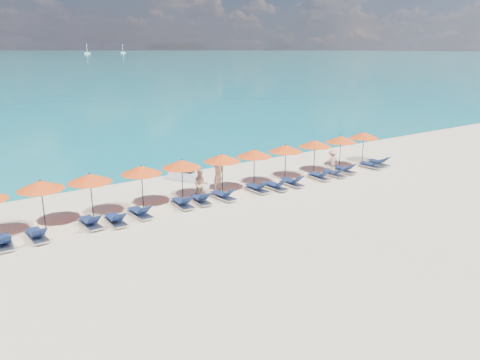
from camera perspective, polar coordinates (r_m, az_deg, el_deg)
ground at (r=22.65m, az=4.35°, el=-4.64°), size 1400.00×1400.00×0.00m
sailboat_near at (r=580.93m, az=-18.13°, el=14.52°), size 6.22×2.07×11.41m
sailboat_far at (r=641.77m, az=-14.08°, el=14.88°), size 5.94×1.98×10.89m
jetski at (r=29.07m, az=-6.70°, el=0.59°), size 1.62×2.17×0.73m
beachgoer_a at (r=26.72m, az=-2.68°, el=0.77°), size 0.82×0.68×1.92m
beachgoer_b at (r=25.07m, az=-4.79°, el=-0.60°), size 0.93×0.77×1.66m
beachgoer_c at (r=31.10m, az=11.18°, el=2.27°), size 1.05×0.66×1.51m
umbrella_1 at (r=22.60m, az=-23.14°, el=-0.57°), size 2.10×2.10×2.28m
umbrella_2 at (r=23.00m, az=-17.83°, el=0.23°), size 2.10×2.10×2.28m
umbrella_3 at (r=23.87m, az=-11.95°, el=1.22°), size 2.10×2.10×2.28m
umbrella_4 at (r=24.77m, az=-7.12°, el=1.97°), size 2.10×2.10×2.28m
umbrella_5 at (r=25.94m, az=-2.18°, el=2.72°), size 2.10×2.10×2.28m
umbrella_6 at (r=27.08m, az=1.75°, el=3.29°), size 2.10×2.10×2.28m
umbrella_7 at (r=28.52m, az=5.60°, el=3.87°), size 2.10×2.10×2.28m
umbrella_8 at (r=30.21m, az=9.11°, el=4.43°), size 2.10×2.10×2.28m
umbrella_9 at (r=31.95m, az=12.20°, el=4.89°), size 2.10×2.10×2.28m
umbrella_10 at (r=33.77m, az=14.87°, el=5.30°), size 2.10×2.10×2.28m
lounger_1 at (r=21.61m, az=-26.90°, el=-6.77°), size 0.70×1.73×0.66m
lounger_2 at (r=21.80m, az=-23.52°, el=-6.16°), size 0.71×1.73×0.66m
lounger_3 at (r=22.44m, az=-17.77°, el=-4.94°), size 0.70×1.73×0.66m
lounger_4 at (r=22.45m, az=-14.92°, el=-4.70°), size 0.64×1.71×0.66m
lounger_5 at (r=23.11m, az=-12.07°, el=-3.91°), size 0.74×1.74×0.66m
lounger_6 at (r=24.16m, az=-7.03°, el=-2.79°), size 0.71×1.73×0.66m
lounger_7 at (r=24.63m, az=-4.84°, el=-2.35°), size 0.76×1.75×0.66m
lounger_8 at (r=25.18m, az=-2.03°, el=-1.89°), size 0.77×1.75×0.66m
lounger_9 at (r=26.49m, az=2.09°, el=-0.98°), size 0.66×1.71×0.66m
lounger_10 at (r=26.98m, az=4.35°, el=-0.71°), size 0.70×1.73×0.66m
lounger_11 at (r=27.81m, az=6.37°, el=-0.25°), size 0.63×1.70×0.66m
lounger_12 at (r=29.37m, az=9.66°, el=0.50°), size 0.71×1.73×0.66m
lounger_13 at (r=30.19m, az=11.43°, el=0.83°), size 0.70×1.73×0.66m
lounger_14 at (r=31.23m, az=12.67°, el=1.26°), size 0.67×1.72×0.66m
lounger_15 at (r=32.90m, az=15.65°, el=1.79°), size 0.70×1.73×0.66m
lounger_16 at (r=33.73m, az=16.57°, el=2.06°), size 0.71×1.73×0.66m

